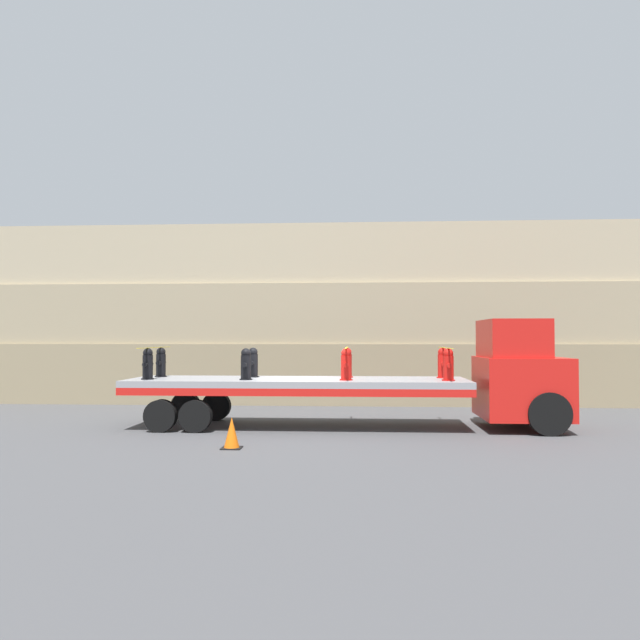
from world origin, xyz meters
name	(u,v)px	position (x,y,z in m)	size (l,w,h in m)	color
ground_plane	(298,427)	(0.00, 0.00, 0.00)	(120.00, 120.00, 0.00)	#474749
rock_cliff	(315,315)	(0.00, 6.89, 3.36)	(60.00, 3.30, 6.72)	gray
truck_cab	(522,375)	(6.13, 0.00, 1.45)	(2.22, 2.65, 2.96)	red
flatbed_trailer	(280,387)	(-0.49, 0.00, 1.10)	(9.33, 2.66, 1.33)	gray
fire_hydrant_black_near_0	(148,364)	(-4.06, -0.57, 1.75)	(0.35, 0.58, 0.86)	black
fire_hydrant_black_far_0	(161,363)	(-4.06, 0.57, 1.75)	(0.35, 0.58, 0.86)	black
fire_hydrant_black_near_1	(246,364)	(-1.35, -0.57, 1.75)	(0.35, 0.58, 0.86)	black
fire_hydrant_black_far_1	(253,363)	(-1.35, 0.57, 1.75)	(0.35, 0.58, 0.86)	black
fire_hydrant_red_near_2	(346,365)	(1.35, -0.57, 1.75)	(0.35, 0.58, 0.86)	red
fire_hydrant_red_far_2	(347,363)	(1.35, 0.57, 1.75)	(0.35, 0.58, 0.86)	red
fire_hydrant_red_near_3	(448,365)	(4.06, -0.57, 1.75)	(0.35, 0.58, 0.86)	red
fire_hydrant_red_far_3	(443,363)	(4.06, 0.57, 1.75)	(0.35, 0.58, 0.86)	red
cargo_strap_rear	(155,348)	(-4.06, 0.00, 2.19)	(0.05, 2.77, 0.01)	yellow
cargo_strap_middle	(347,348)	(1.35, 0.00, 2.19)	(0.05, 2.77, 0.01)	yellow
cargo_strap_front	(445,348)	(4.06, 0.00, 2.19)	(0.05, 2.77, 0.01)	yellow
traffic_cone	(232,433)	(-1.14, -3.47, 0.34)	(0.45, 0.45, 0.70)	black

